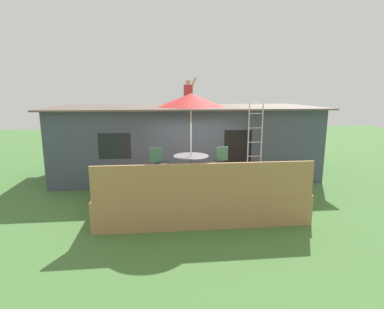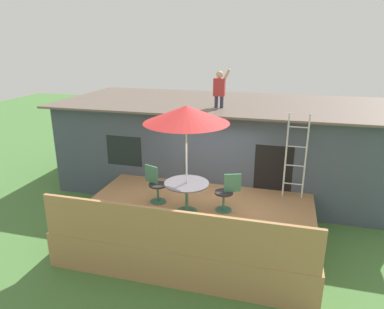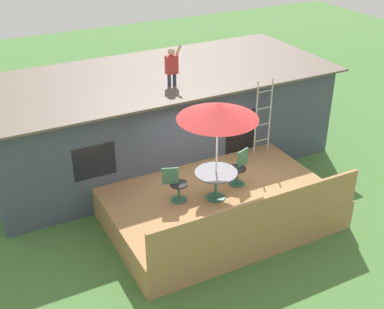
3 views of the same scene
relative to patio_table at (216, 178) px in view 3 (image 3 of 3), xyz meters
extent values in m
plane|color=#477538|center=(0.18, 0.24, -1.39)|extent=(40.00, 40.00, 0.00)
cube|color=#424C5B|center=(0.18, 3.84, -0.02)|extent=(10.00, 4.00, 2.74)
cube|color=#66564C|center=(0.18, 3.84, 1.38)|extent=(10.50, 4.50, 0.06)
cube|color=black|center=(-2.45, 1.85, 0.16)|extent=(1.10, 0.03, 0.90)
cube|color=black|center=(1.88, 1.85, -0.34)|extent=(1.00, 0.03, 2.00)
cube|color=#A87A4C|center=(0.18, 0.24, -0.99)|extent=(5.55, 3.91, 0.80)
cube|color=#A87A4C|center=(0.18, -1.67, -0.14)|extent=(5.45, 0.08, 0.90)
cylinder|color=#33664C|center=(0.00, 0.00, -0.57)|extent=(0.48, 0.48, 0.03)
cylinder|color=#33664C|center=(0.00, 0.00, -0.22)|extent=(0.07, 0.07, 0.71)
cylinder|color=#4C4C51|center=(0.00, 0.00, 0.14)|extent=(1.04, 1.04, 0.03)
cylinder|color=silver|center=(0.00, 0.00, 0.61)|extent=(0.04, 0.04, 2.40)
cone|color=red|center=(0.00, 0.00, 1.76)|extent=(1.90, 1.90, 0.38)
cylinder|color=silver|center=(2.17, 1.55, 0.51)|extent=(0.04, 0.04, 2.20)
cylinder|color=silver|center=(2.65, 1.55, 0.51)|extent=(0.04, 0.04, 2.20)
cylinder|color=silver|center=(2.41, 1.55, -0.24)|extent=(0.48, 0.03, 0.03)
cylinder|color=silver|center=(2.41, 1.55, 0.26)|extent=(0.48, 0.03, 0.03)
cylinder|color=silver|center=(2.41, 1.55, 0.76)|extent=(0.48, 0.03, 0.03)
cylinder|color=silver|center=(2.41, 1.55, 1.26)|extent=(0.48, 0.03, 0.03)
cylinder|color=#33384C|center=(0.10, 2.80, 1.58)|extent=(0.10, 0.10, 0.34)
cylinder|color=#33384C|center=(0.26, 2.80, 1.58)|extent=(0.10, 0.10, 0.34)
cube|color=#B73333|center=(0.18, 2.80, 2.00)|extent=(0.32, 0.20, 0.50)
sphere|color=tan|center=(0.18, 2.80, 2.36)|extent=(0.20, 0.20, 0.20)
cylinder|color=tan|center=(0.36, 2.80, 2.30)|extent=(0.26, 0.08, 0.44)
cylinder|color=#33664C|center=(-0.85, 0.34, -0.58)|extent=(0.40, 0.40, 0.02)
cylinder|color=#33664C|center=(-0.85, 0.34, -0.36)|extent=(0.06, 0.06, 0.44)
cylinder|color=black|center=(-0.85, 0.34, -0.13)|extent=(0.44, 0.44, 0.04)
cube|color=#33664C|center=(-1.03, 0.41, 0.11)|extent=(0.39, 0.19, 0.44)
cylinder|color=#33664C|center=(0.82, 0.31, -0.58)|extent=(0.40, 0.40, 0.02)
cylinder|color=#33664C|center=(0.82, 0.31, -0.36)|extent=(0.06, 0.06, 0.44)
cylinder|color=black|center=(0.82, 0.31, -0.13)|extent=(0.44, 0.44, 0.04)
cube|color=#33664C|center=(1.01, 0.38, 0.11)|extent=(0.39, 0.18, 0.44)
camera|label=1|loc=(-0.89, -8.74, 2.01)|focal=28.71mm
camera|label=2|loc=(2.07, -7.18, 3.31)|focal=32.85mm
camera|label=3|loc=(-5.41, -9.13, 6.37)|focal=47.69mm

